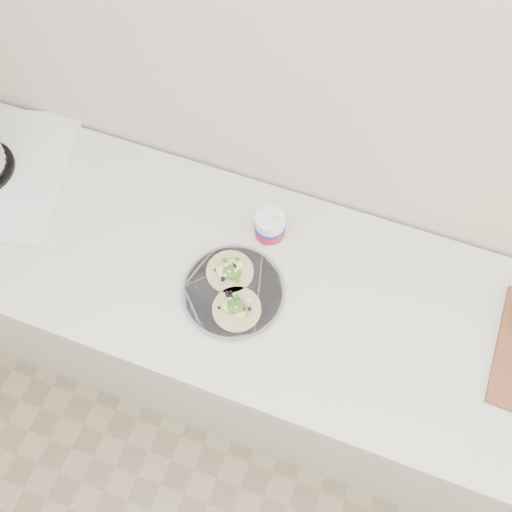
% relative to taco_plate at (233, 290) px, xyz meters
% --- Properties ---
extents(counter, '(2.44, 0.66, 0.90)m').
position_rel_taco_plate_xyz_m(counter, '(0.05, 0.07, -0.47)').
color(counter, silver).
rests_on(counter, ground).
extents(taco_plate, '(0.29, 0.29, 0.04)m').
position_rel_taco_plate_xyz_m(taco_plate, '(0.00, 0.00, 0.00)').
color(taco_plate, slate).
rests_on(taco_plate, counter).
extents(tub, '(0.09, 0.09, 0.20)m').
position_rel_taco_plate_xyz_m(tub, '(0.04, 0.20, 0.05)').
color(tub, white).
rests_on(tub, counter).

